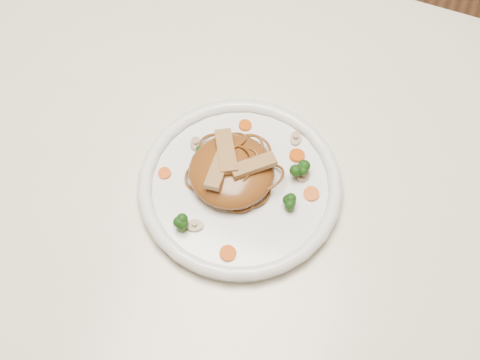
% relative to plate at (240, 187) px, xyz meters
% --- Properties ---
extents(ground, '(4.00, 4.00, 0.00)m').
position_rel_plate_xyz_m(ground, '(-0.08, 0.06, -0.76)').
color(ground, '#57311D').
rests_on(ground, ground).
extents(table, '(1.20, 0.80, 0.75)m').
position_rel_plate_xyz_m(table, '(-0.08, 0.06, -0.11)').
color(table, white).
rests_on(table, ground).
extents(plate, '(0.35, 0.35, 0.02)m').
position_rel_plate_xyz_m(plate, '(0.00, 0.00, 0.00)').
color(plate, white).
rests_on(plate, table).
extents(noodle_mound, '(0.14, 0.14, 0.04)m').
position_rel_plate_xyz_m(noodle_mound, '(-0.02, 0.01, 0.03)').
color(noodle_mound, brown).
rests_on(noodle_mound, plate).
extents(chicken_a, '(0.06, 0.06, 0.01)m').
position_rel_plate_xyz_m(chicken_a, '(0.01, 0.01, 0.05)').
color(chicken_a, '#AC8451').
rests_on(chicken_a, noodle_mound).
extents(chicken_b, '(0.06, 0.07, 0.01)m').
position_rel_plate_xyz_m(chicken_b, '(-0.03, 0.02, 0.05)').
color(chicken_b, '#AC8451').
rests_on(chicken_b, noodle_mound).
extents(chicken_c, '(0.03, 0.07, 0.01)m').
position_rel_plate_xyz_m(chicken_c, '(-0.03, -0.01, 0.05)').
color(chicken_c, '#AC8451').
rests_on(chicken_c, noodle_mound).
extents(broccoli_0, '(0.04, 0.04, 0.03)m').
position_rel_plate_xyz_m(broccoli_0, '(0.07, 0.05, 0.02)').
color(broccoli_0, '#14400D').
rests_on(broccoli_0, plate).
extents(broccoli_1, '(0.03, 0.03, 0.03)m').
position_rel_plate_xyz_m(broccoli_1, '(-0.07, 0.03, 0.02)').
color(broccoli_1, '#14400D').
rests_on(broccoli_1, plate).
extents(broccoli_2, '(0.03, 0.03, 0.03)m').
position_rel_plate_xyz_m(broccoli_2, '(-0.05, -0.09, 0.02)').
color(broccoli_2, '#14400D').
rests_on(broccoli_2, plate).
extents(broccoli_3, '(0.03, 0.03, 0.03)m').
position_rel_plate_xyz_m(broccoli_3, '(0.08, -0.01, 0.02)').
color(broccoli_3, '#14400D').
rests_on(broccoli_3, plate).
extents(carrot_0, '(0.03, 0.03, 0.00)m').
position_rel_plate_xyz_m(carrot_0, '(0.06, 0.07, 0.01)').
color(carrot_0, '#C44D07').
rests_on(carrot_0, plate).
extents(carrot_1, '(0.02, 0.02, 0.00)m').
position_rel_plate_xyz_m(carrot_1, '(-0.11, -0.02, 0.01)').
color(carrot_1, '#C44D07').
rests_on(carrot_1, plate).
extents(carrot_2, '(0.03, 0.03, 0.00)m').
position_rel_plate_xyz_m(carrot_2, '(0.10, 0.02, 0.01)').
color(carrot_2, '#C44D07').
rests_on(carrot_2, plate).
extents(carrot_3, '(0.03, 0.03, 0.00)m').
position_rel_plate_xyz_m(carrot_3, '(-0.03, 0.10, 0.01)').
color(carrot_3, '#C44D07').
rests_on(carrot_3, plate).
extents(carrot_4, '(0.03, 0.03, 0.00)m').
position_rel_plate_xyz_m(carrot_4, '(0.02, -0.10, 0.01)').
color(carrot_4, '#C44D07').
rests_on(carrot_4, plate).
extents(mushroom_0, '(0.03, 0.03, 0.01)m').
position_rel_plate_xyz_m(mushroom_0, '(-0.03, -0.08, 0.01)').
color(mushroom_0, '#BBA78C').
rests_on(mushroom_0, plate).
extents(mushroom_1, '(0.03, 0.03, 0.01)m').
position_rel_plate_xyz_m(mushroom_1, '(0.08, 0.05, 0.01)').
color(mushroom_1, '#BBA78C').
rests_on(mushroom_1, plate).
extents(mushroom_2, '(0.03, 0.03, 0.01)m').
position_rel_plate_xyz_m(mushroom_2, '(-0.08, 0.04, 0.01)').
color(mushroom_2, '#BBA78C').
rests_on(mushroom_2, plate).
extents(mushroom_3, '(0.03, 0.03, 0.01)m').
position_rel_plate_xyz_m(mushroom_3, '(0.05, 0.10, 0.01)').
color(mushroom_3, '#BBA78C').
rests_on(mushroom_3, plate).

